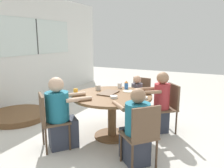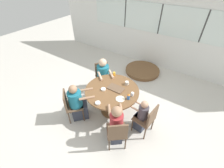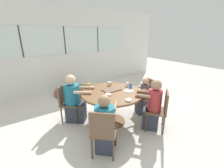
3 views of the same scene
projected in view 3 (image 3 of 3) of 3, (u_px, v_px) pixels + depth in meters
ground_plane at (112, 121)px, 3.45m from camera, size 16.00×16.00×0.00m
wall_back_with_windows at (65, 49)px, 5.23m from camera, size 8.40×0.08×2.80m
dining_table at (112, 99)px, 3.26m from camera, size 1.31×1.31×0.73m
chair_for_woman_green_shirt at (67, 100)px, 3.37m from camera, size 0.56×0.56×0.86m
chair_for_man_blue_shirt at (161, 108)px, 3.02m from camera, size 0.56×0.56×0.86m
chair_for_man_teal_shirt at (103, 130)px, 2.32m from camera, size 0.57×0.57×0.86m
chair_for_toddler at (149, 93)px, 3.73m from camera, size 0.45×0.45×0.86m
person_woman_green_shirt at (74, 101)px, 3.36m from camera, size 0.70×0.66×1.09m
person_man_blue_shirt at (153, 107)px, 3.06m from camera, size 0.52×0.55×1.08m
person_man_teal_shirt at (105, 126)px, 2.50m from camera, size 0.63×0.65×1.04m
person_toddler at (143, 98)px, 3.69m from camera, size 0.43×0.27×0.93m
food_tray_dark at (112, 90)px, 3.31m from camera, size 0.39×0.24×0.02m
coffee_mug at (110, 84)px, 3.60m from camera, size 0.10×0.09×0.09m
sippy_cup at (131, 85)px, 3.40m from camera, size 0.07×0.07×0.16m
juice_glass at (89, 85)px, 3.45m from camera, size 0.07×0.07×0.10m
milk_carton_small at (127, 84)px, 3.54m from camera, size 0.06×0.06×0.10m
bowl_white_shallow at (108, 95)px, 3.02m from camera, size 0.12×0.12×0.04m
bowl_cereal at (129, 100)px, 2.78m from camera, size 0.12×0.12×0.03m
plate_tortillas at (129, 91)px, 3.26m from camera, size 0.21×0.21×0.01m
folded_table_stack at (73, 92)px, 5.05m from camera, size 1.22×1.22×0.12m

